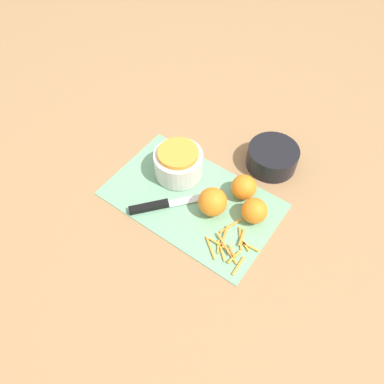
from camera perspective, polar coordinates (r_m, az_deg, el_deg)
name	(u,v)px	position (r m, az deg, el deg)	size (l,w,h in m)	color
ground_plane	(192,200)	(1.06, 0.00, -1.16)	(4.00, 4.00, 0.00)	#9E754C
cutting_board	(192,199)	(1.06, 0.00, -1.07)	(0.48, 0.30, 0.01)	#75AD84
bowl_speckled	(179,162)	(1.08, -2.07, 4.52)	(0.14, 0.14, 0.09)	silver
bowl_dark	(272,157)	(1.14, 12.14, 5.19)	(0.15, 0.15, 0.07)	black
knife	(157,205)	(1.04, -5.37, -2.04)	(0.17, 0.19, 0.02)	black
orange_left	(244,187)	(1.05, 7.91, 0.74)	(0.07, 0.07, 0.07)	orange
orange_right	(254,211)	(1.00, 9.49, -2.83)	(0.07, 0.07, 0.07)	orange
orange_back	(212,203)	(1.00, 3.00, -1.66)	(0.08, 0.08, 0.08)	orange
peel_pile	(230,245)	(0.98, 5.87, -8.02)	(0.13, 0.15, 0.01)	orange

